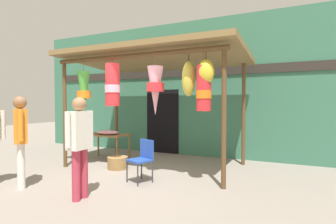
% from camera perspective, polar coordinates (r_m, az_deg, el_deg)
% --- Properties ---
extents(ground_plane, '(30.00, 30.00, 0.00)m').
position_cam_1_polar(ground_plane, '(6.09, -8.84, -13.11)').
color(ground_plane, gray).
extents(shop_facade, '(10.33, 0.29, 4.04)m').
position_cam_1_polar(shop_facade, '(8.34, 1.86, 4.93)').
color(shop_facade, '#387056').
rests_on(shop_facade, ground_plane).
extents(market_stall_canopy, '(4.44, 2.62, 2.85)m').
position_cam_1_polar(market_stall_canopy, '(6.46, -3.36, 9.66)').
color(market_stall_canopy, brown).
rests_on(market_stall_canopy, ground_plane).
extents(display_table, '(1.19, 0.66, 0.71)m').
position_cam_1_polar(display_table, '(7.67, -12.98, -5.25)').
color(display_table, brown).
rests_on(display_table, ground_plane).
extents(flower_heap_on_table, '(0.66, 0.46, 0.11)m').
position_cam_1_polar(flower_heap_on_table, '(7.57, -12.81, -4.28)').
color(flower_heap_on_table, pink).
rests_on(flower_heap_on_table, display_table).
extents(folding_chair, '(0.52, 0.52, 0.84)m').
position_cam_1_polar(folding_chair, '(5.41, -5.45, -9.54)').
color(folding_chair, '#2347A8').
rests_on(folding_chair, ground_plane).
extents(wicker_basket_by_table, '(0.48, 0.48, 0.28)m').
position_cam_1_polar(wicker_basket_by_table, '(6.61, -10.76, -10.66)').
color(wicker_basket_by_table, olive).
rests_on(wicker_basket_by_table, ground_plane).
extents(vendor_in_orange, '(0.23, 0.59, 1.67)m').
position_cam_1_polar(vendor_in_orange, '(4.58, -18.45, -5.56)').
color(vendor_in_orange, '#B23347').
rests_on(vendor_in_orange, ground_plane).
extents(shopper_by_bananas, '(0.51, 0.41, 1.70)m').
position_cam_1_polar(shopper_by_bananas, '(5.64, -29.12, -4.09)').
color(shopper_by_bananas, silver).
rests_on(shopper_by_bananas, ground_plane).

